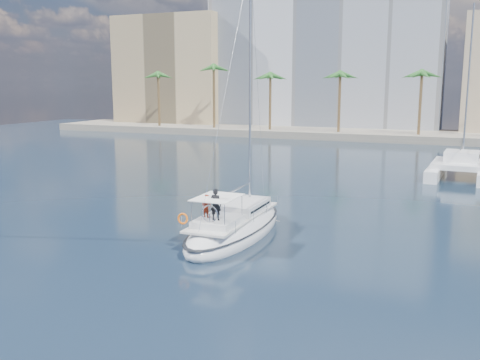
% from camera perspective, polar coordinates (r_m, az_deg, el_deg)
% --- Properties ---
extents(ground, '(160.00, 160.00, 0.00)m').
position_cam_1_polar(ground, '(32.69, 0.04, -5.68)').
color(ground, black).
rests_on(ground, ground).
extents(quay, '(120.00, 14.00, 1.20)m').
position_cam_1_polar(quay, '(91.27, 14.67, 4.70)').
color(quay, gray).
rests_on(quay, ground).
extents(building_modern, '(42.00, 16.00, 28.00)m').
position_cam_1_polar(building_modern, '(104.97, 9.26, 12.91)').
color(building_modern, silver).
rests_on(building_modern, ground).
extents(building_tan_left, '(22.00, 14.00, 22.00)m').
position_cam_1_polar(building_tan_left, '(111.93, -6.71, 11.27)').
color(building_tan_left, tan).
rests_on(building_tan_left, ground).
extents(palm_left, '(3.60, 3.60, 12.30)m').
position_cam_1_polar(palm_left, '(97.56, -5.97, 11.01)').
color(palm_left, brown).
rests_on(palm_left, ground).
extents(palm_centre, '(3.60, 3.60, 12.30)m').
position_cam_1_polar(palm_centre, '(86.93, 14.61, 10.83)').
color(palm_centre, brown).
rests_on(palm_centre, ground).
extents(main_sloop, '(3.68, 11.45, 16.97)m').
position_cam_1_polar(main_sloop, '(32.01, -0.54, -5.05)').
color(main_sloop, white).
rests_on(main_sloop, ground).
extents(catamaran, '(6.29, 11.57, 16.51)m').
position_cam_1_polar(catamaran, '(56.13, 22.51, 1.45)').
color(catamaran, white).
rests_on(catamaran, ground).
extents(seagull, '(0.94, 0.40, 0.17)m').
position_cam_1_polar(seagull, '(34.26, 3.52, -4.33)').
color(seagull, silver).
rests_on(seagull, ground).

